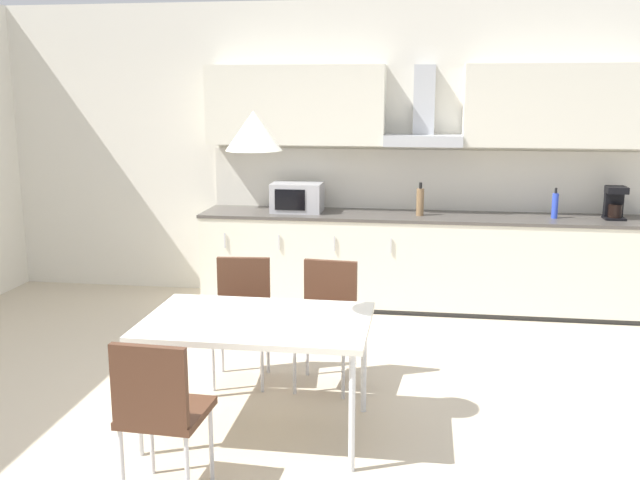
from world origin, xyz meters
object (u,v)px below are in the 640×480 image
Objects in this scene: bottle_brown at (420,201)px; microwave at (297,197)px; dining_table at (257,326)px; chair_near_left at (159,404)px; pendant_lamp at (254,131)px; chair_far_right at (327,311)px; chair_far_left at (242,307)px; coffee_maker at (615,203)px; bottle_blue at (555,205)px.

microwave is at bearing 177.96° from bottle_brown.
chair_near_left is at bearing -110.36° from dining_table.
pendant_lamp is (0.00, -0.00, 1.14)m from dining_table.
dining_table is (-0.92, -2.71, -0.36)m from bottle_brown.
bottle_brown is at bearing 71.26° from dining_table.
chair_far_right is (-0.61, -1.90, -0.50)m from bottle_brown.
dining_table is 0.88m from chair_far_left.
chair_far_left is at bearing -91.63° from microwave.
bottle_brown is 3.77m from chair_near_left.
microwave reaches higher than chair_near_left.
bottle_blue is (-0.53, -0.04, -0.03)m from coffee_maker.
chair_far_right is at bearing -73.93° from microwave.
bottle_brown is 2.05m from chair_far_right.
bottle_brown is 0.36× the size of chair_far_left.
pendant_lamp is at bearing -108.74° from bottle_brown.
coffee_maker reaches higher than chair_far_left.
pendant_lamp is at bearing -127.95° from bottle_blue.
coffee_maker is 0.23× the size of dining_table.
bottle_blue is at bearing 52.05° from pendant_lamp.
bottle_brown is at bearing 57.09° from chair_far_left.
microwave is 1.17m from bottle_brown.
bottle_brown reaches higher than dining_table.
chair_near_left is 1.56m from pendant_lamp.
microwave is at bearing 106.07° from chair_far_right.
bottle_brown is (1.17, -0.04, -0.01)m from microwave.
bottle_blue is 1.22m from bottle_brown.
chair_far_left is (-0.06, -1.94, -0.51)m from microwave.
dining_table is (0.25, -2.75, -0.37)m from microwave.
coffee_maker is at bearing 3.91° from bottle_blue.
chair_far_left is (-0.31, 0.82, -0.14)m from dining_table.
bottle_blue is 0.87× the size of pendant_lamp.
microwave and bottle_blue have the same top height.
pendant_lamp reaches higher than microwave.
chair_far_left is (-1.23, -1.90, -0.50)m from bottle_brown.
dining_table is at bearing -127.95° from bottle_blue.
coffee_maker is 4.69m from chair_near_left.
pendant_lamp is at bearing -133.80° from coffee_maker.
chair_far_right is (0.56, -1.94, -0.51)m from microwave.
dining_table is 1.53× the size of chair_near_left.
chair_far_left is (-2.97, -1.96, -0.52)m from coffee_maker.
chair_far_left is 2.72× the size of pendant_lamp.
chair_near_left reaches higher than dining_table.
bottle_brown reaches higher than chair_near_left.
chair_far_left is at bearing -122.91° from bottle_brown.
microwave is 2.92m from coffee_maker.
pendant_lamp is at bearing -84.78° from microwave.
chair_far_left and chair_near_left have the same top height.
bottle_blue is at bearing 46.43° from chair_far_right.
microwave is 0.55× the size of chair_far_left.
microwave is 1.55× the size of bottle_brown.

